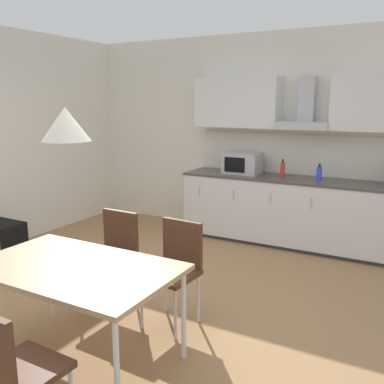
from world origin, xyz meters
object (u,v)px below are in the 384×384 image
bottle_red (283,170)px  chair_far_left (114,249)px  guitar_amp (1,240)px  chair_near_right (7,366)px  chair_far_right (176,262)px  microwave (242,163)px  dining_table (75,272)px  bottle_blue (319,174)px  pendant_lamp (66,124)px

bottle_red → chair_far_left: bottle_red is taller
guitar_amp → chair_near_right: bearing=-36.4°
bottle_red → chair_far_right: 2.48m
microwave → dining_table: bearing=-88.2°
bottle_red → dining_table: size_ratio=0.16×
dining_table → chair_far_left: 0.89m
dining_table → bottle_blue: bearing=73.9°
microwave → chair_far_left: microwave is taller
dining_table → chair_far_left: bearing=111.5°
bottle_blue → guitar_amp: (-3.21, -2.14, -0.76)m
chair_far_left → bottle_blue: bearing=62.5°
bottle_blue → dining_table: (-0.94, -3.23, -0.30)m
chair_far_right → guitar_amp: bearing=173.9°
bottle_red → pendant_lamp: (-0.47, -3.25, 0.71)m
bottle_red → chair_far_right: bottle_red is taller
bottle_blue → chair_near_right: size_ratio=0.25×
chair_far_right → guitar_amp: chair_far_right is taller
chair_far_left → microwave: bearing=84.9°
chair_far_left → dining_table: bearing=-68.5°
chair_far_left → guitar_amp: 2.00m
dining_table → pendant_lamp: bearing=-79.4°
microwave → dining_table: 3.30m
dining_table → chair_near_right: chair_near_right is taller
bottle_blue → chair_far_left: (-1.26, -2.41, -0.44)m
microwave → pendant_lamp: bearing=-88.2°
dining_table → chair_far_left: size_ratio=1.66×
microwave → guitar_amp: 3.18m
chair_far_left → pendant_lamp: (0.32, -0.82, 1.17)m
microwave → chair_far_left: bearing=-95.1°
microwave → bottle_blue: 1.04m
microwave → bottle_blue: microwave is taller
bottle_blue → dining_table: bottle_blue is taller
microwave → pendant_lamp: 3.35m
pendant_lamp → chair_far_right: bearing=68.0°
guitar_amp → pendant_lamp: (2.27, -1.10, 1.48)m
bottle_red → chair_far_left: size_ratio=0.27×
dining_table → guitar_amp: size_ratio=2.78×
chair_near_right → dining_table: bearing=111.5°
guitar_amp → pendant_lamp: pendant_lamp is taller
microwave → chair_far_right: bearing=-80.1°
bottle_red → pendant_lamp: size_ratio=0.74×
guitar_amp → chair_far_left: bearing=-8.1°
bottle_blue → chair_far_right: size_ratio=0.25×
bottle_blue → guitar_amp: bearing=-146.3°
chair_near_right → chair_far_left: bearing=111.5°
bottle_red → guitar_amp: bottle_red is taller
chair_near_right → pendant_lamp: bearing=111.5°
bottle_blue → chair_far_left: bearing=-117.5°
dining_table → chair_near_right: (0.32, -0.82, -0.15)m
microwave → chair_near_right: 4.15m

